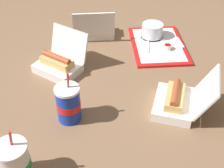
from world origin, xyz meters
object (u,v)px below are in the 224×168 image
at_px(food_tray, 158,45).
at_px(ketchup_cup, 168,47).
at_px(clamshell_hotdog_right, 59,63).
at_px(clamshell_sandwich_front, 94,29).
at_px(soda_cup_back, 14,162).
at_px(soda_cup_left, 68,104).
at_px(clamshell_hotdog_center, 178,101).
at_px(plastic_fork, 148,47).
at_px(cake_container, 152,31).

bearing_deg(food_tray, ketchup_cup, -138.42).
relative_size(clamshell_hotdog_right, clamshell_sandwich_front, 1.16).
bearing_deg(soda_cup_back, clamshell_sandwich_front, -10.97).
xyz_separation_m(ketchup_cup, soda_cup_left, (-0.48, 0.42, 0.05)).
distance_m(clamshell_hotdog_center, soda_cup_left, 0.42).
height_order(plastic_fork, soda_cup_left, soda_cup_left).
relative_size(ketchup_cup, plastic_fork, 0.36).
height_order(food_tray, soda_cup_back, soda_cup_back).
bearing_deg(soda_cup_left, clamshell_sandwich_front, -4.09).
relative_size(cake_container, clamshell_hotdog_right, 0.43).
relative_size(ketchup_cup, clamshell_hotdog_center, 0.16).
bearing_deg(cake_container, plastic_fork, 165.73).
xyz_separation_m(cake_container, clamshell_hotdog_center, (-0.53, -0.06, -0.01)).
height_order(plastic_fork, clamshell_sandwich_front, clamshell_sandwich_front).
bearing_deg(plastic_fork, clamshell_hotdog_right, 118.91).
distance_m(food_tray, soda_cup_left, 0.65).
height_order(clamshell_hotdog_right, clamshell_hotdog_center, clamshell_hotdog_center).
relative_size(cake_container, clamshell_hotdog_center, 0.43).
distance_m(ketchup_cup, clamshell_sandwich_front, 0.40).
relative_size(ketchup_cup, soda_cup_left, 0.19).
xyz_separation_m(plastic_fork, clamshell_hotdog_right, (-0.19, 0.41, 0.03)).
xyz_separation_m(clamshell_sandwich_front, soda_cup_left, (-0.62, 0.04, 0.03)).
distance_m(food_tray, clamshell_sandwich_front, 0.35).
distance_m(plastic_fork, soda_cup_back, 0.88).
relative_size(cake_container, soda_cup_left, 0.54).
distance_m(ketchup_cup, soda_cup_back, 0.92).
relative_size(soda_cup_left, soda_cup_back, 1.03).
height_order(soda_cup_left, soda_cup_back, soda_cup_left).
xyz_separation_m(cake_container, plastic_fork, (-0.10, 0.03, -0.03)).
height_order(cake_container, plastic_fork, cake_container).
bearing_deg(clamshell_sandwich_front, soda_cup_back, 169.03).
distance_m(soda_cup_left, soda_cup_back, 0.29).
distance_m(cake_container, plastic_fork, 0.11).
bearing_deg(clamshell_hotdog_right, ketchup_cup, -70.68).
bearing_deg(soda_cup_back, plastic_fork, -30.70).
distance_m(cake_container, clamshell_hotdog_right, 0.53).
xyz_separation_m(ketchup_cup, clamshell_hotdog_right, (-0.18, 0.50, 0.01)).
relative_size(food_tray, plastic_fork, 3.59).
relative_size(food_tray, ketchup_cup, 9.88).
distance_m(clamshell_sandwich_front, soda_cup_left, 0.62).
bearing_deg(clamshell_hotdog_center, food_tray, 4.08).
bearing_deg(soda_cup_back, clamshell_hotdog_center, -58.62).
relative_size(cake_container, soda_cup_back, 0.56).
xyz_separation_m(food_tray, cake_container, (0.07, 0.03, 0.04)).
bearing_deg(food_tray, cake_container, 20.94).
distance_m(clamshell_hotdog_right, clamshell_sandwich_front, 0.34).
xyz_separation_m(cake_container, clamshell_sandwich_front, (0.02, 0.30, -0.00)).
relative_size(clamshell_hotdog_right, soda_cup_left, 1.26).
height_order(cake_container, clamshell_hotdog_right, clamshell_hotdog_right).
height_order(cake_container, clamshell_hotdog_center, clamshell_hotdog_center).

